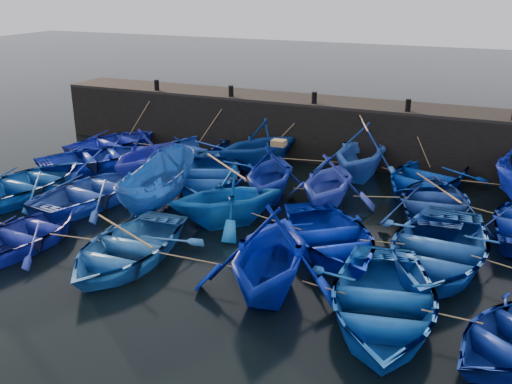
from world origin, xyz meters
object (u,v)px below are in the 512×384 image
at_px(boat_0, 115,142).
at_px(boat_13, 29,183).
at_px(boat_8, 206,174).
at_px(wooden_crate, 279,143).

height_order(boat_0, boat_13, boat_13).
bearing_deg(boat_0, boat_8, 177.29).
xyz_separation_m(boat_8, boat_13, (-5.73, -3.39, -0.05)).
bearing_deg(wooden_crate, boat_0, 163.26).
xyz_separation_m(boat_8, wooden_crate, (3.03, -0.10, 1.61)).
xyz_separation_m(boat_13, wooden_crate, (8.76, 3.29, 1.67)).
relative_size(boat_8, boat_13, 1.10).
relative_size(boat_0, boat_13, 0.92).
height_order(boat_8, boat_13, boat_8).
xyz_separation_m(boat_0, wooden_crate, (9.36, -2.82, 1.71)).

